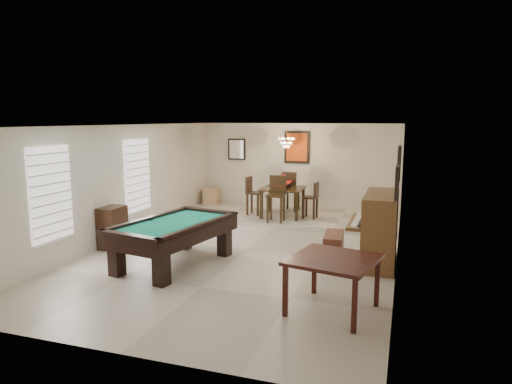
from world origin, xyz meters
The scene contains 26 objects.
ground_plane centered at (0.00, 0.00, -0.01)m, with size 6.00×9.00×0.02m, color beige.
wall_back centered at (0.00, 4.50, 1.30)m, with size 6.00×0.04×2.60m, color silver.
wall_front centered at (0.00, -4.50, 1.30)m, with size 6.00×0.04×2.60m, color silver.
wall_left centered at (-3.00, 0.00, 1.30)m, with size 0.04×9.00×2.60m, color silver.
wall_right centered at (3.00, 0.00, 1.30)m, with size 0.04×9.00×2.60m, color silver.
ceiling centered at (0.00, 0.00, 2.60)m, with size 6.00×9.00×0.04m, color white.
dining_step centered at (0.00, 3.25, 0.06)m, with size 6.00×2.50×0.12m, color beige.
window_left_front centered at (-2.97, -2.20, 1.40)m, with size 0.06×1.00×1.70m, color white.
window_left_rear centered at (-2.97, 0.60, 1.40)m, with size 0.06×1.00×1.70m, color white.
pool_table centered at (-0.99, -1.33, 0.40)m, with size 1.32×2.43×0.81m, color black, non-canonical shape.
square_table centered at (2.17, -2.50, 0.40)m, with size 1.14×1.14×0.79m, color black, non-canonical shape.
upright_piano centered at (2.52, -0.04, 0.68)m, with size 0.91×1.63×1.35m, color brown, non-canonical shape.
piano_bench centered at (1.81, 0.01, 0.25)m, with size 0.35×0.90×0.50m, color #592B1D.
apothecary_chest centered at (-2.78, -0.71, 0.45)m, with size 0.40×0.59×0.89m, color black.
dining_table centered at (-0.03, 2.99, 0.57)m, with size 1.09×1.09×0.90m, color black, non-canonical shape.
flower_vase centered at (-0.03, 2.99, 1.15)m, with size 0.15×0.15×0.26m, color red, non-canonical shape.
dining_chair_south centered at (-0.02, 2.28, 0.71)m, with size 0.44×0.44×1.18m, color black, non-canonical shape.
dining_chair_north centered at (0.01, 3.79, 0.69)m, with size 0.42×0.42×1.14m, color black, non-canonical shape.
dining_chair_west centered at (-0.81, 2.95, 0.64)m, with size 0.39×0.39×1.04m, color black, non-canonical shape.
dining_chair_east centered at (0.72, 2.99, 0.60)m, with size 0.36×0.36×0.97m, color black, non-canonical shape.
corner_bench centered at (-2.63, 4.11, 0.36)m, with size 0.43×0.53×0.48m, color tan.
chandelier centered at (0.00, 3.20, 2.20)m, with size 0.44×0.44×0.60m, color #FFE5B2, non-canonical shape.
back_painting centered at (0.00, 4.46, 1.90)m, with size 0.75×0.06×0.95m, color #D84C14.
back_mirror centered at (-1.90, 4.46, 1.80)m, with size 0.55×0.06×0.65m, color white.
right_picture_upper centered at (2.96, 0.30, 1.90)m, with size 0.06×0.55×0.65m, color slate.
right_picture_lower centered at (2.96, -1.00, 1.70)m, with size 0.06×0.45×0.55m, color gray.
Camera 1 is at (3.08, -8.73, 2.73)m, focal length 32.00 mm.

